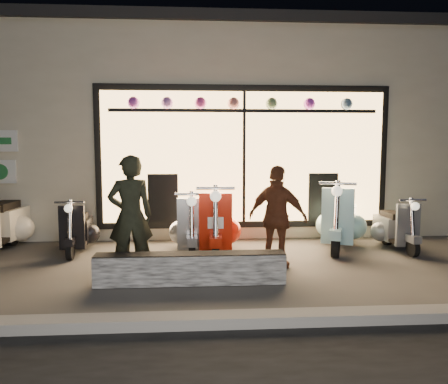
# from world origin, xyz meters

# --- Properties ---
(ground) EXTENTS (40.00, 40.00, 0.00)m
(ground) POSITION_xyz_m (0.00, 0.00, 0.00)
(ground) COLOR #383533
(ground) RESTS_ON ground
(kerb) EXTENTS (40.00, 0.25, 0.12)m
(kerb) POSITION_xyz_m (0.00, -2.00, 0.06)
(kerb) COLOR slate
(kerb) RESTS_ON ground
(shop_building) EXTENTS (10.20, 6.23, 4.20)m
(shop_building) POSITION_xyz_m (0.00, 4.98, 2.10)
(shop_building) COLOR beige
(shop_building) RESTS_ON ground
(graffiti_barrier) EXTENTS (2.43, 0.28, 0.40)m
(graffiti_barrier) POSITION_xyz_m (-0.18, -0.65, 0.20)
(graffiti_barrier) COLOR black
(graffiti_barrier) RESTS_ON ground
(scooter_silver) EXTENTS (0.46, 1.41, 1.02)m
(scooter_silver) POSITION_xyz_m (-0.17, 1.10, 0.41)
(scooter_silver) COLOR black
(scooter_silver) RESTS_ON ground
(scooter_red) EXTENTS (0.54, 1.56, 1.12)m
(scooter_red) POSITION_xyz_m (0.23, 0.98, 0.45)
(scooter_red) COLOR black
(scooter_red) RESTS_ON ground
(scooter_black) EXTENTS (0.43, 1.22, 0.87)m
(scooter_black) POSITION_xyz_m (-2.09, 1.28, 0.35)
(scooter_black) COLOR black
(scooter_black) RESTS_ON ground
(scooter_cream) EXTENTS (0.57, 1.61, 1.15)m
(scooter_cream) POSITION_xyz_m (-3.38, 1.42, 0.46)
(scooter_cream) COLOR black
(scooter_cream) RESTS_ON ground
(scooter_blue) EXTENTS (0.93, 1.57, 1.15)m
(scooter_blue) POSITION_xyz_m (2.44, 1.28, 0.46)
(scooter_blue) COLOR black
(scooter_blue) RESTS_ON ground
(scooter_grey) EXTENTS (0.42, 1.23, 0.88)m
(scooter_grey) POSITION_xyz_m (3.32, 1.11, 0.35)
(scooter_grey) COLOR black
(scooter_grey) RESTS_ON ground
(man) EXTENTS (0.68, 0.53, 1.65)m
(man) POSITION_xyz_m (-0.99, -0.22, 0.82)
(man) COLOR black
(man) RESTS_ON ground
(woman) EXTENTS (0.93, 0.77, 1.49)m
(woman) POSITION_xyz_m (1.06, -0.04, 0.75)
(woman) COLOR brown
(woman) RESTS_ON ground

